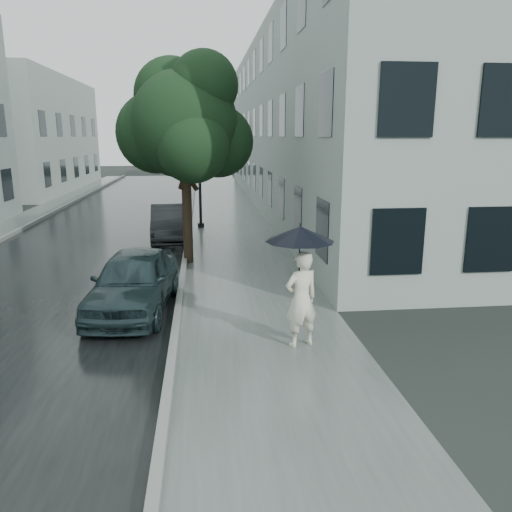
{
  "coord_description": "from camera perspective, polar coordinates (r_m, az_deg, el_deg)",
  "views": [
    {
      "loc": [
        -0.97,
        -8.92,
        3.87
      ],
      "look_at": [
        0.17,
        1.7,
        1.3
      ],
      "focal_mm": 35.0,
      "sensor_mm": 36.0,
      "label": 1
    }
  ],
  "objects": [
    {
      "name": "umbrella",
      "position": [
        9.03,
        5.04,
        2.53
      ],
      "size": [
        1.64,
        1.64,
        1.41
      ],
      "rotation": [
        0.0,
        0.0,
        -0.37
      ],
      "color": "black",
      "rests_on": "ground"
    },
    {
      "name": "sidewalk",
      "position": [
        21.31,
        -2.75,
        3.08
      ],
      "size": [
        3.5,
        60.0,
        0.01
      ],
      "primitive_type": "cube",
      "color": "slate",
      "rests_on": "ground"
    },
    {
      "name": "street_tree",
      "position": [
        15.53,
        -8.18,
        14.82
      ],
      "size": [
        4.18,
        3.8,
        6.29
      ],
      "color": "#332619",
      "rests_on": "ground"
    },
    {
      "name": "asphalt_road",
      "position": [
        21.66,
        -16.97,
        2.67
      ],
      "size": [
        6.85,
        60.0,
        0.0
      ],
      "primitive_type": "cube",
      "color": "black",
      "rests_on": "ground"
    },
    {
      "name": "lamp_post",
      "position": [
        21.49,
        -6.92,
        11.28
      ],
      "size": [
        0.84,
        0.38,
        5.36
      ],
      "rotation": [
        0.0,
        0.0,
        0.15
      ],
      "color": "black",
      "rests_on": "ground"
    },
    {
      "name": "kerb_near",
      "position": [
        21.27,
        -7.68,
        3.14
      ],
      "size": [
        0.15,
        60.0,
        0.15
      ],
      "primitive_type": "cube",
      "color": "slate",
      "rests_on": "ground"
    },
    {
      "name": "building_far_b",
      "position": [
        40.97,
        -24.97,
        12.51
      ],
      "size": [
        7.02,
        18.0,
        8.0
      ],
      "color": "gray",
      "rests_on": "ground"
    },
    {
      "name": "car_far",
      "position": [
        19.21,
        -9.74,
        3.79
      ],
      "size": [
        1.71,
        4.19,
        1.35
      ],
      "primitive_type": "imported",
      "rotation": [
        0.0,
        0.0,
        0.07
      ],
      "color": "#222527",
      "rests_on": "ground"
    },
    {
      "name": "building_near",
      "position": [
        29.14,
        6.86,
        14.69
      ],
      "size": [
        7.02,
        36.0,
        9.0
      ],
      "color": "gray",
      "rests_on": "ground"
    },
    {
      "name": "kerb_far",
      "position": [
        22.58,
        -25.74,
        2.52
      ],
      "size": [
        0.15,
        60.0,
        0.15
      ],
      "primitive_type": "cube",
      "color": "slate",
      "rests_on": "ground"
    },
    {
      "name": "car_near",
      "position": [
        11.58,
        -13.77,
        -2.79
      ],
      "size": [
        2.01,
        4.18,
        1.38
      ],
      "primitive_type": "imported",
      "rotation": [
        0.0,
        0.0,
        -0.1
      ],
      "color": "#1B2C2F",
      "rests_on": "ground"
    },
    {
      "name": "ground",
      "position": [
        9.77,
        0.06,
        -9.81
      ],
      "size": [
        120.0,
        120.0,
        0.0
      ],
      "primitive_type": "plane",
      "color": "black",
      "rests_on": "ground"
    },
    {
      "name": "pedestrian",
      "position": [
        9.33,
        5.19,
        -4.94
      ],
      "size": [
        0.78,
        0.64,
        1.83
      ],
      "primitive_type": "imported",
      "rotation": [
        0.0,
        0.0,
        3.49
      ],
      "color": "beige",
      "rests_on": "sidewalk"
    }
  ]
}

